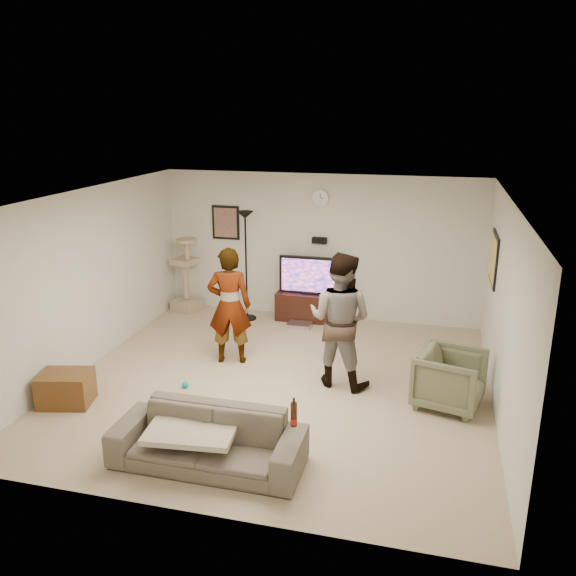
% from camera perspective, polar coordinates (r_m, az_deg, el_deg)
% --- Properties ---
extents(floor, '(5.50, 5.50, 0.02)m').
position_cam_1_polar(floor, '(7.98, -0.96, -9.25)').
color(floor, tan).
rests_on(floor, ground).
extents(ceiling, '(5.50, 5.50, 0.02)m').
position_cam_1_polar(ceiling, '(7.23, -1.06, 8.96)').
color(ceiling, white).
rests_on(ceiling, wall_back).
extents(wall_back, '(5.50, 0.04, 2.50)m').
position_cam_1_polar(wall_back, '(10.09, 3.13, 4.00)').
color(wall_back, silver).
rests_on(wall_back, floor).
extents(wall_front, '(5.50, 0.04, 2.50)m').
position_cam_1_polar(wall_front, '(5.10, -9.32, -9.72)').
color(wall_front, silver).
rests_on(wall_front, floor).
extents(wall_left, '(0.04, 5.50, 2.50)m').
position_cam_1_polar(wall_left, '(8.63, -18.92, 0.81)').
color(wall_left, silver).
rests_on(wall_left, floor).
extents(wall_right, '(0.04, 5.50, 2.50)m').
position_cam_1_polar(wall_right, '(7.31, 20.27, -2.19)').
color(wall_right, silver).
rests_on(wall_right, floor).
extents(wall_clock, '(0.26, 0.04, 0.26)m').
position_cam_1_polar(wall_clock, '(9.91, 3.17, 8.75)').
color(wall_clock, silver).
rests_on(wall_clock, wall_back).
extents(wall_speaker, '(0.25, 0.10, 0.10)m').
position_cam_1_polar(wall_speaker, '(10.01, 3.07, 4.65)').
color(wall_speaker, black).
rests_on(wall_speaker, wall_back).
extents(picture_back, '(0.42, 0.03, 0.52)m').
position_cam_1_polar(picture_back, '(10.46, -6.09, 6.35)').
color(picture_back, brown).
rests_on(picture_back, wall_back).
extents(picture_right, '(0.03, 0.78, 0.62)m').
position_cam_1_polar(picture_right, '(8.78, 19.38, 2.72)').
color(picture_right, '#D3B954').
rests_on(picture_right, wall_right).
extents(tv_stand, '(1.17, 0.45, 0.49)m').
position_cam_1_polar(tv_stand, '(10.16, 2.19, -1.81)').
color(tv_stand, black).
rests_on(tv_stand, floor).
extents(console_box, '(0.40, 0.30, 0.07)m').
position_cam_1_polar(console_box, '(9.89, 1.12, -3.62)').
color(console_box, silver).
rests_on(console_box, floor).
extents(tv, '(1.09, 0.08, 0.64)m').
position_cam_1_polar(tv, '(9.99, 2.23, 1.26)').
color(tv, black).
rests_on(tv, tv_stand).
extents(tv_screen, '(1.00, 0.01, 0.57)m').
position_cam_1_polar(tv_screen, '(9.95, 2.17, 1.19)').
color(tv_screen, '#F75594').
rests_on(tv_screen, tv).
extents(floor_lamp, '(0.32, 0.32, 1.89)m').
position_cam_1_polar(floor_lamp, '(10.02, -4.09, 2.09)').
color(floor_lamp, black).
rests_on(floor_lamp, floor).
extents(cat_tree, '(0.54, 0.54, 1.35)m').
position_cam_1_polar(cat_tree, '(10.68, -9.96, 1.32)').
color(cat_tree, tan).
rests_on(cat_tree, floor).
extents(person_left, '(0.70, 0.54, 1.70)m').
position_cam_1_polar(person_left, '(8.35, -5.72, -1.72)').
color(person_left, '#ACACAC').
rests_on(person_left, floor).
extents(person_right, '(1.01, 0.86, 1.80)m').
position_cam_1_polar(person_right, '(7.65, 5.07, -3.10)').
color(person_right, '#275B83').
rests_on(person_right, floor).
extents(sofa, '(1.97, 0.78, 0.58)m').
position_cam_1_polar(sofa, '(6.24, -7.81, -14.39)').
color(sofa, brown).
rests_on(sofa, floor).
extents(throw_blanket, '(0.97, 0.79, 0.06)m').
position_cam_1_polar(throw_blanket, '(6.25, -9.26, -13.36)').
color(throw_blanket, beige).
rests_on(throw_blanket, sofa).
extents(beer_bottle, '(0.06, 0.06, 0.25)m').
position_cam_1_polar(beer_bottle, '(5.79, 0.57, -12.20)').
color(beer_bottle, '#381508').
rests_on(beer_bottle, sofa).
extents(armchair, '(0.95, 0.93, 0.72)m').
position_cam_1_polar(armchair, '(7.52, 15.47, -8.52)').
color(armchair, '#5F6145').
rests_on(armchair, floor).
extents(side_table, '(0.71, 0.59, 0.41)m').
position_cam_1_polar(side_table, '(7.87, -20.81, -9.13)').
color(side_table, '#563416').
rests_on(side_table, floor).
extents(toy_ball, '(0.09, 0.09, 0.09)m').
position_cam_1_polar(toy_ball, '(7.94, -9.99, -9.25)').
color(toy_ball, '#08998A').
rests_on(toy_ball, floor).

